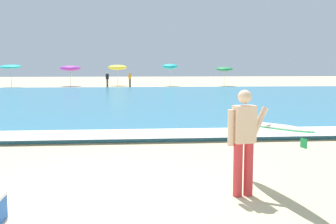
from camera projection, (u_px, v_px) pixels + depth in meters
name	position (u px, v px, depth m)	size (l,w,h in m)	color
ground_plane	(115.00, 190.00, 6.71)	(160.00, 160.00, 0.00)	beige
sea	(128.00, 99.00, 24.72)	(120.00, 28.00, 0.14)	teal
surf_foam	(122.00, 134.00, 11.46)	(120.00, 1.68, 0.01)	white
surfer_with_board	(256.00, 133.00, 6.33)	(1.10, 2.33, 1.73)	red
beach_umbrella_0	(11.00, 67.00, 40.55)	(2.16, 2.19, 2.42)	beige
beach_umbrella_1	(70.00, 68.00, 42.97)	(2.26, 2.26, 2.26)	beige
beach_umbrella_2	(118.00, 67.00, 44.01)	(2.11, 2.13, 2.39)	beige
beach_umbrella_3	(170.00, 67.00, 43.81)	(1.76, 1.79, 2.49)	beige
beach_umbrella_4	(224.00, 69.00, 43.73)	(1.89, 1.91, 2.17)	beige
beachgoer_near_row_left	(130.00, 79.00, 41.45)	(0.32, 0.20, 1.58)	#383842
beachgoer_near_row_mid	(107.00, 79.00, 40.60)	(0.32, 0.20, 1.58)	#383842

